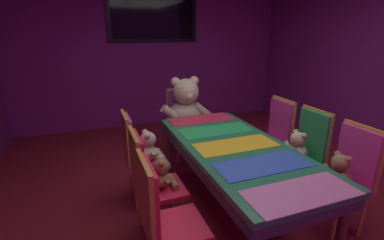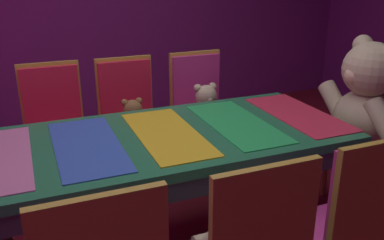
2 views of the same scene
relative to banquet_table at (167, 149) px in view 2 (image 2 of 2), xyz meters
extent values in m
cube|color=#26724C|center=(0.00, 0.00, 0.06)|extent=(0.90, 2.00, 0.05)
cube|color=#33333F|center=(0.00, 0.00, -0.01)|extent=(0.88, 1.96, 0.10)
cylinder|color=#4C3826|center=(0.38, 0.90, -0.31)|extent=(0.07, 0.07, 0.69)
cylinder|color=#4C3826|center=(-0.38, 0.90, -0.31)|extent=(0.07, 0.07, 0.69)
cube|color=blue|center=(0.00, -0.42, 0.09)|extent=(0.77, 0.32, 0.01)
cube|color=yellow|center=(0.00, 0.00, 0.09)|extent=(0.77, 0.32, 0.01)
cube|color=green|center=(0.00, 0.42, 0.09)|extent=(0.77, 0.32, 0.01)
cube|color=#E52D4C|center=(0.00, 0.85, 0.09)|extent=(0.77, 0.32, 0.01)
cube|color=red|center=(-0.75, -0.52, -0.21)|extent=(0.40, 0.40, 0.04)
cube|color=red|center=(-0.93, -0.52, 0.06)|extent=(0.05, 0.38, 0.50)
cube|color=gold|center=(-0.95, -0.52, 0.06)|extent=(0.03, 0.41, 0.55)
cylinder|color=gold|center=(-0.59, -0.36, -0.44)|extent=(0.04, 0.04, 0.42)
cylinder|color=gold|center=(-0.59, -0.68, -0.44)|extent=(0.04, 0.04, 0.42)
cylinder|color=gold|center=(-0.91, -0.36, -0.44)|extent=(0.04, 0.04, 0.42)
cylinder|color=gold|center=(-0.91, -0.68, -0.44)|extent=(0.04, 0.04, 0.42)
cube|color=red|center=(-0.73, -0.01, -0.21)|extent=(0.40, 0.40, 0.04)
cube|color=red|center=(-0.91, -0.01, 0.06)|extent=(0.05, 0.38, 0.50)
cube|color=gold|center=(-0.93, -0.01, 0.06)|extent=(0.03, 0.41, 0.55)
cylinder|color=gold|center=(-0.57, 0.15, -0.44)|extent=(0.04, 0.04, 0.42)
cylinder|color=gold|center=(-0.57, -0.17, -0.44)|extent=(0.04, 0.04, 0.42)
cylinder|color=gold|center=(-0.89, 0.15, -0.44)|extent=(0.04, 0.04, 0.42)
cylinder|color=gold|center=(-0.89, -0.17, -0.44)|extent=(0.04, 0.04, 0.42)
ellipsoid|color=olive|center=(-0.73, -0.01, -0.12)|extent=(0.17, 0.17, 0.14)
sphere|color=olive|center=(-0.71, -0.01, 0.00)|extent=(0.14, 0.14, 0.14)
sphere|color=#AE7747|center=(-0.67, -0.01, -0.01)|extent=(0.05, 0.05, 0.05)
sphere|color=olive|center=(-0.73, 0.04, 0.06)|extent=(0.05, 0.05, 0.05)
sphere|color=olive|center=(-0.73, -0.06, 0.06)|extent=(0.05, 0.05, 0.05)
cylinder|color=olive|center=(-0.69, 0.08, -0.10)|extent=(0.05, 0.12, 0.11)
cylinder|color=olive|center=(-0.69, -0.09, -0.10)|extent=(0.05, 0.12, 0.11)
cylinder|color=olive|center=(-0.62, 0.04, -0.16)|extent=(0.06, 0.13, 0.06)
cylinder|color=olive|center=(-0.62, -0.05, -0.16)|extent=(0.06, 0.13, 0.06)
cube|color=#CC338C|center=(-0.73, 0.55, -0.21)|extent=(0.40, 0.40, 0.04)
cube|color=#CC338C|center=(-0.91, 0.55, 0.06)|extent=(0.05, 0.38, 0.50)
cube|color=gold|center=(-0.93, 0.55, 0.06)|extent=(0.03, 0.41, 0.55)
cylinder|color=gold|center=(-0.57, 0.71, -0.44)|extent=(0.04, 0.04, 0.42)
cylinder|color=gold|center=(-0.57, 0.39, -0.44)|extent=(0.04, 0.04, 0.42)
cylinder|color=gold|center=(-0.89, 0.71, -0.44)|extent=(0.04, 0.04, 0.42)
cylinder|color=gold|center=(-0.89, 0.39, -0.44)|extent=(0.04, 0.04, 0.42)
ellipsoid|color=beige|center=(-0.73, 0.55, -0.10)|extent=(0.20, 0.20, 0.16)
sphere|color=beige|center=(-0.71, 0.55, 0.04)|extent=(0.16, 0.16, 0.16)
sphere|color=#FDDCAD|center=(-0.65, 0.55, 0.03)|extent=(0.06, 0.06, 0.06)
sphere|color=beige|center=(-0.73, 0.61, 0.10)|extent=(0.06, 0.06, 0.06)
sphere|color=beige|center=(-0.73, 0.49, 0.10)|extent=(0.06, 0.06, 0.06)
cylinder|color=beige|center=(-0.68, 0.65, -0.09)|extent=(0.06, 0.14, 0.13)
cylinder|color=beige|center=(-0.68, 0.45, -0.09)|extent=(0.06, 0.14, 0.13)
cylinder|color=beige|center=(-0.59, 0.60, -0.16)|extent=(0.07, 0.15, 0.07)
cylinder|color=beige|center=(-0.59, 0.50, -0.16)|extent=(0.07, 0.15, 0.07)
sphere|color=tan|center=(0.67, -0.52, 0.01)|extent=(0.06, 0.06, 0.06)
sphere|color=#9E7247|center=(0.74, -0.58, 0.08)|extent=(0.06, 0.06, 0.06)
sphere|color=#9E7247|center=(0.74, -0.47, 0.08)|extent=(0.06, 0.06, 0.06)
cube|color=#268C4C|center=(0.94, 0.02, 0.06)|extent=(0.05, 0.38, 0.50)
cube|color=gold|center=(0.96, 0.02, 0.06)|extent=(0.03, 0.41, 0.55)
sphere|color=beige|center=(0.74, 0.02, 0.03)|extent=(0.16, 0.16, 0.16)
sphere|color=#FDDCAD|center=(0.69, 0.02, 0.02)|extent=(0.06, 0.06, 0.06)
sphere|color=beige|center=(0.76, -0.04, 0.09)|extent=(0.06, 0.06, 0.06)
sphere|color=beige|center=(0.76, 0.08, 0.09)|extent=(0.06, 0.06, 0.06)
cylinder|color=beige|center=(0.72, 0.12, -0.09)|extent=(0.05, 0.14, 0.13)
cylinder|color=beige|center=(0.63, -0.03, -0.16)|extent=(0.07, 0.15, 0.07)
cylinder|color=beige|center=(0.63, 0.07, -0.16)|extent=(0.07, 0.15, 0.07)
cube|color=#CC338C|center=(0.74, 0.53, -0.21)|extent=(0.40, 0.40, 0.04)
cube|color=#CC338C|center=(0.92, 0.53, 0.06)|extent=(0.05, 0.38, 0.50)
cube|color=gold|center=(0.94, 0.53, 0.06)|extent=(0.03, 0.41, 0.55)
cube|color=purple|center=(0.00, 1.42, -0.21)|extent=(0.40, 0.40, 0.04)
cylinder|color=gold|center=(0.16, 1.26, -0.44)|extent=(0.04, 0.04, 0.42)
cylinder|color=gold|center=(-0.16, 1.58, -0.44)|extent=(0.04, 0.04, 0.42)
cylinder|color=gold|center=(-0.16, 1.26, -0.44)|extent=(0.04, 0.04, 0.42)
ellipsoid|color=beige|center=(0.00, 1.42, 0.00)|extent=(0.44, 0.44, 0.35)
sphere|color=beige|center=(0.00, 1.38, 0.32)|extent=(0.35, 0.35, 0.35)
sphere|color=#FDDCAD|center=(0.00, 1.26, 0.29)|extent=(0.13, 0.13, 0.13)
sphere|color=beige|center=(-0.13, 1.42, 0.45)|extent=(0.13, 0.13, 0.13)
cylinder|color=beige|center=(0.22, 1.33, 0.04)|extent=(0.31, 0.12, 0.29)
cylinder|color=beige|center=(-0.22, 1.33, 0.04)|extent=(0.31, 0.12, 0.29)
cylinder|color=beige|center=(0.12, 1.13, -0.12)|extent=(0.33, 0.15, 0.15)
cylinder|color=beige|center=(-0.12, 1.13, -0.12)|extent=(0.33, 0.15, 0.15)
camera|label=1|loc=(-1.21, -2.04, 1.08)|focal=25.56mm
camera|label=2|loc=(1.99, -0.67, 0.94)|focal=39.12mm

